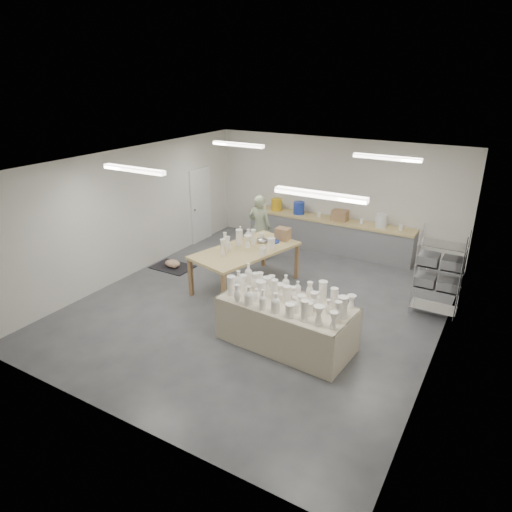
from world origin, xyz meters
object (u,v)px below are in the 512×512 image
Objects in this scene: drying_table at (286,321)px; red_stool at (265,245)px; work_table at (249,248)px; potter at (260,227)px.

drying_table is 4.40m from red_stool.
drying_table is 2.61m from work_table.
drying_table is 1.45× the size of potter.
work_table is at bearing 107.72° from potter.
work_table is 7.72× the size of red_stool.
work_table reaches higher than drying_table.
potter reaches higher than red_stool.
work_table is at bearing -71.06° from red_stool.
drying_table is at bearing -55.78° from red_stool.
drying_table is 7.09× the size of red_stool.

